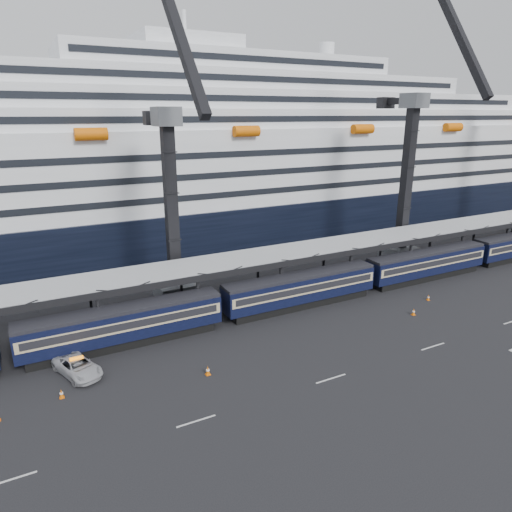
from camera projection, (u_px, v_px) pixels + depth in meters
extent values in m
plane|color=black|center=(416.00, 326.00, 47.86)|extent=(260.00, 260.00, 0.00)
cube|color=beige|center=(10.00, 480.00, 27.72)|extent=(3.00, 0.15, 0.02)
cube|color=beige|center=(196.00, 421.00, 33.01)|extent=(3.00, 0.15, 0.02)
cube|color=beige|center=(331.00, 379.00, 38.30)|extent=(3.00, 0.15, 0.02)
cube|color=beige|center=(433.00, 346.00, 43.59)|extent=(3.00, 0.15, 0.02)
cube|color=black|center=(125.00, 340.00, 43.85)|extent=(17.48, 2.40, 0.90)
cube|color=black|center=(124.00, 323.00, 43.31)|extent=(19.00, 2.80, 2.70)
cube|color=#C0B087|center=(124.00, 320.00, 43.22)|extent=(18.62, 2.92, 1.05)
cube|color=black|center=(123.00, 320.00, 43.20)|extent=(17.86, 2.98, 0.70)
cube|color=black|center=(122.00, 309.00, 42.86)|extent=(19.00, 2.50, 0.35)
cube|color=black|center=(301.00, 302.00, 52.67)|extent=(17.48, 2.40, 0.90)
cube|color=black|center=(301.00, 288.00, 52.13)|extent=(19.00, 2.80, 2.70)
cube|color=#C0B087|center=(301.00, 285.00, 52.04)|extent=(18.62, 2.92, 1.05)
cube|color=black|center=(301.00, 285.00, 52.02)|extent=(17.86, 2.98, 0.70)
cube|color=black|center=(301.00, 275.00, 51.68)|extent=(19.00, 2.50, 0.35)
cube|color=black|center=(425.00, 275.00, 61.48)|extent=(17.48, 2.40, 0.90)
cube|color=black|center=(427.00, 263.00, 60.95)|extent=(19.00, 2.80, 2.70)
cube|color=#C0B087|center=(427.00, 260.00, 60.86)|extent=(18.62, 2.92, 1.05)
cube|color=black|center=(427.00, 260.00, 60.84)|extent=(17.86, 2.98, 0.70)
cube|color=black|center=(428.00, 252.00, 60.50)|extent=(19.00, 2.50, 0.35)
cube|color=#92959A|center=(337.00, 244.00, 58.10)|extent=(130.00, 6.00, 0.25)
cube|color=black|center=(352.00, 252.00, 55.65)|extent=(130.00, 0.25, 0.70)
cube|color=black|center=(324.00, 241.00, 60.73)|extent=(130.00, 0.25, 0.70)
cube|color=black|center=(99.00, 318.00, 43.31)|extent=(0.25, 0.25, 5.40)
cube|color=black|center=(90.00, 298.00, 48.05)|extent=(0.25, 0.25, 5.40)
cube|color=black|center=(198.00, 299.00, 47.72)|extent=(0.25, 0.25, 5.40)
cube|color=black|center=(181.00, 283.00, 52.46)|extent=(0.25, 0.25, 5.40)
cube|color=black|center=(281.00, 284.00, 52.13)|extent=(0.25, 0.25, 5.40)
cube|color=black|center=(258.00, 270.00, 56.87)|extent=(0.25, 0.25, 5.40)
cube|color=black|center=(350.00, 270.00, 56.54)|extent=(0.25, 0.25, 5.40)
cube|color=black|center=(324.00, 258.00, 61.28)|extent=(0.25, 0.25, 5.40)
cube|color=black|center=(410.00, 259.00, 60.95)|extent=(0.25, 0.25, 5.40)
cube|color=black|center=(381.00, 249.00, 65.69)|extent=(0.25, 0.25, 5.40)
cube|color=black|center=(461.00, 249.00, 65.36)|extent=(0.25, 0.25, 5.40)
cube|color=black|center=(430.00, 240.00, 70.10)|extent=(0.25, 0.25, 5.40)
cube|color=black|center=(506.00, 241.00, 69.77)|extent=(0.25, 0.25, 5.40)
cube|color=black|center=(474.00, 233.00, 74.50)|extent=(0.25, 0.25, 5.40)
cube|color=black|center=(233.00, 213.00, 85.75)|extent=(200.00, 28.00, 7.00)
cube|color=silver|center=(232.00, 161.00, 82.91)|extent=(190.00, 26.88, 12.00)
cube|color=silver|center=(231.00, 118.00, 80.67)|extent=(160.00, 24.64, 3.00)
cube|color=black|center=(265.00, 119.00, 70.20)|extent=(153.60, 0.12, 0.90)
cube|color=silver|center=(231.00, 100.00, 79.77)|extent=(124.00, 21.84, 3.00)
cube|color=black|center=(260.00, 99.00, 70.49)|extent=(119.04, 0.12, 0.90)
cube|color=silver|center=(231.00, 82.00, 78.88)|extent=(90.00, 19.04, 3.00)
cube|color=black|center=(256.00, 78.00, 70.78)|extent=(86.40, 0.12, 0.90)
cube|color=silver|center=(230.00, 63.00, 77.98)|extent=(56.00, 16.24, 3.00)
cube|color=black|center=(252.00, 58.00, 71.07)|extent=(53.76, 0.12, 0.90)
cube|color=silver|center=(185.00, 44.00, 73.71)|extent=(16.00, 12.00, 2.50)
cylinder|color=silver|center=(327.00, 51.00, 85.90)|extent=(2.80, 2.80, 3.00)
cylinder|color=#E16107|center=(91.00, 134.00, 57.83)|extent=(4.00, 1.60, 1.60)
cylinder|color=#E16107|center=(246.00, 131.00, 67.53)|extent=(4.00, 1.60, 1.60)
cylinder|color=#E16107|center=(362.00, 129.00, 77.23)|extent=(4.00, 1.60, 1.60)
cylinder|color=#E16107|center=(453.00, 127.00, 86.93)|extent=(4.00, 1.60, 1.60)
cube|color=#53575B|center=(176.00, 290.00, 54.83)|extent=(4.50, 4.50, 2.00)
cube|color=black|center=(171.00, 208.00, 51.84)|extent=(1.30, 1.30, 18.00)
cube|color=#53575B|center=(166.00, 116.00, 48.85)|extent=(2.60, 3.20, 2.00)
cube|color=black|center=(180.00, 38.00, 41.89)|extent=(0.90, 12.26, 14.37)
cube|color=black|center=(160.00, 116.00, 50.98)|extent=(0.90, 5.04, 0.90)
cube|color=black|center=(154.00, 118.00, 53.18)|extent=(2.20, 1.60, 1.60)
cube|color=#53575B|center=(399.00, 253.00, 69.41)|extent=(4.50, 4.50, 2.00)
cube|color=black|center=(406.00, 181.00, 66.13)|extent=(1.30, 1.30, 20.00)
cube|color=#53575B|center=(414.00, 101.00, 62.84)|extent=(2.60, 3.20, 2.00)
cube|color=black|center=(457.00, 29.00, 55.54)|extent=(0.90, 12.21, 16.90)
cube|color=black|center=(400.00, 101.00, 65.21)|extent=(0.90, 5.60, 0.90)
cube|color=black|center=(386.00, 103.00, 67.64)|extent=(2.20, 1.60, 1.60)
imported|color=#A5A7AC|center=(78.00, 367.00, 38.74)|extent=(4.13, 5.80, 1.47)
cube|color=#E16107|center=(62.00, 398.00, 35.74)|extent=(0.38, 0.38, 0.04)
cone|color=#E16107|center=(61.00, 393.00, 35.62)|extent=(0.32, 0.32, 0.72)
cylinder|color=white|center=(61.00, 393.00, 35.62)|extent=(0.27, 0.27, 0.12)
cube|color=#E16107|center=(208.00, 374.00, 38.90)|extent=(0.42, 0.42, 0.04)
cone|color=#E16107|center=(208.00, 370.00, 38.77)|extent=(0.36, 0.36, 0.81)
cylinder|color=white|center=(208.00, 370.00, 38.77)|extent=(0.30, 0.30, 0.13)
cube|color=#E16107|center=(428.00, 300.00, 54.43)|extent=(0.36, 0.36, 0.04)
cone|color=#E16107|center=(428.00, 297.00, 54.32)|extent=(0.30, 0.30, 0.68)
cylinder|color=white|center=(428.00, 297.00, 54.32)|extent=(0.25, 0.25, 0.11)
cube|color=#E16107|center=(413.00, 315.00, 50.42)|extent=(0.40, 0.40, 0.04)
cone|color=#E16107|center=(414.00, 311.00, 50.30)|extent=(0.34, 0.34, 0.76)
cylinder|color=white|center=(414.00, 311.00, 50.30)|extent=(0.28, 0.28, 0.13)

